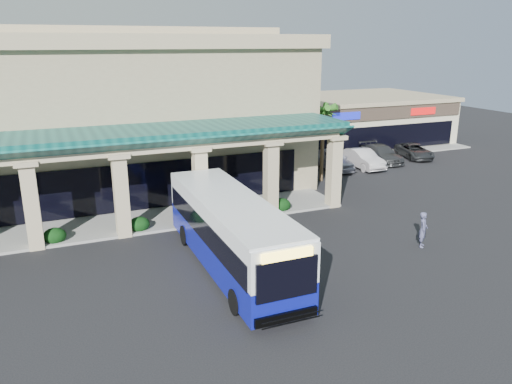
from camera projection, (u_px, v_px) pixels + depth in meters
name	position (u px, v px, depth m)	size (l,w,h in m)	color
ground	(286.00, 249.00, 26.14)	(110.00, 110.00, 0.00)	black
main_building	(88.00, 111.00, 35.62)	(30.80, 14.80, 11.35)	tan
arcade	(107.00, 181.00, 28.32)	(30.00, 6.20, 5.70)	#0B4744
strip_mall	(338.00, 120.00, 53.32)	(22.50, 12.50, 4.90)	beige
palm_0	(323.00, 139.00, 38.07)	(2.40, 2.40, 6.60)	#245C18
palm_1	(314.00, 137.00, 41.20)	(2.40, 2.40, 5.80)	#245C18
broadleaf_tree	(268.00, 134.00, 45.00)	(2.60, 2.60, 4.81)	black
transit_bus	(231.00, 234.00, 23.49)	(2.89, 12.43, 3.47)	#0D159C
pedestrian	(423.00, 229.00, 26.22)	(0.70, 0.46, 1.91)	#4B4D70
car_silver	(333.00, 159.00, 42.37)	(2.02, 5.02, 1.71)	#B1B0C2
car_white	(362.00, 159.00, 42.82)	(1.71, 4.90, 1.62)	silver
car_red	(381.00, 154.00, 44.95)	(2.11, 5.20, 1.51)	#363839
car_gray	(414.00, 151.00, 46.51)	(2.20, 4.77, 1.33)	#292B2D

